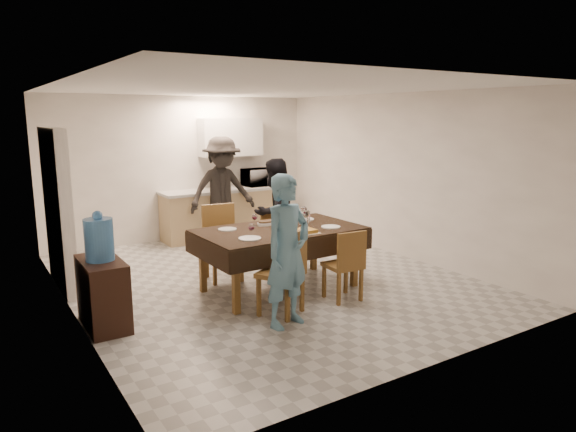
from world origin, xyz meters
The scene contains 33 objects.
floor centered at (0.00, 0.00, 0.00)m, with size 5.00×6.00×0.02m, color #B9B9B4.
ceiling centered at (0.00, 0.00, 2.60)m, with size 5.00×6.00×0.02m, color white.
wall_back centered at (0.00, 3.00, 1.30)m, with size 5.00×0.02×2.60m, color white.
wall_front centered at (0.00, -3.00, 1.30)m, with size 5.00×0.02×2.60m, color white.
wall_left centered at (-2.50, 0.00, 1.30)m, with size 0.02×6.00×2.60m, color white.
wall_right centered at (2.50, 0.00, 1.30)m, with size 0.02×6.00×2.60m, color white.
stub_partition centered at (-2.42, 1.20, 1.05)m, with size 0.15×1.40×2.10m, color white.
kitchen_base_cabinet centered at (0.60, 2.68, 0.43)m, with size 2.20×0.60×0.86m, color tan.
kitchen_worktop centered at (0.60, 2.68, 0.89)m, with size 2.24×0.64×0.05m, color #B2B2AD.
upper_cabinet centered at (0.90, 2.82, 1.85)m, with size 1.20×0.34×0.70m, color silver.
dining_table centered at (-0.03, -0.44, 0.78)m, with size 2.11×1.26×0.81m.
chair_near_left centered at (-0.48, -1.28, 0.61)m, with size 0.61×0.64×0.54m.
chair_near_right centered at (0.42, -1.28, 0.55)m, with size 0.43×0.43×0.48m.
chair_far_left centered at (-0.48, 0.21, 0.63)m, with size 0.53×0.53×0.56m.
chair_far_right centered at (0.42, 0.22, 0.56)m, with size 0.45×0.45×0.50m.
console centered at (-2.28, -0.47, 0.37)m, with size 0.40×0.80×0.74m, color black.
water_jug centered at (-2.28, -0.47, 0.97)m, with size 0.30×0.30×0.45m, color #4889CC.
wine_bottle centered at (-0.08, -0.39, 0.97)m, with size 0.08×0.08×0.31m, color black, non-canonical shape.
water_pitcher centered at (0.32, -0.49, 0.92)m, with size 0.13×0.13×0.21m, color white.
savoury_tart centered at (0.07, -0.82, 0.84)m, with size 0.37×0.28×0.05m, color gold.
salad_bowl centered at (0.27, -0.26, 0.85)m, with size 0.18×0.18×0.07m, color white.
mushroom_dish centered at (-0.08, -0.16, 0.83)m, with size 0.21×0.21×0.04m, color white.
wine_glass_a centered at (-0.58, -0.69, 0.90)m, with size 0.08×0.08×0.18m, color white, non-canonical shape.
wine_glass_b centered at (0.52, -0.19, 0.91)m, with size 0.09×0.09×0.20m, color white, non-canonical shape.
wine_glass_c centered at (-0.23, -0.14, 0.90)m, with size 0.08×0.08×0.17m, color white, non-canonical shape.
plate_near_left centered at (-0.63, -0.74, 0.82)m, with size 0.27×0.27×0.02m, color white.
plate_near_right centered at (0.57, -0.74, 0.82)m, with size 0.25×0.25×0.01m, color white.
plate_far_left centered at (-0.63, -0.14, 0.82)m, with size 0.24×0.24×0.01m, color white.
plate_far_right centered at (0.57, -0.14, 0.82)m, with size 0.26×0.26×0.02m, color white.
microwave centered at (1.42, 2.68, 1.08)m, with size 0.60×0.41×0.33m, color silver.
person_near centered at (-0.58, -1.49, 0.83)m, with size 0.60×0.40×1.65m, color #5D91AD.
person_far centered at (0.52, 0.61, 0.81)m, with size 0.79×0.61×1.62m, color black.
person_kitchen centered at (0.42, 2.23, 0.95)m, with size 1.22×0.70×1.89m, color black.
Camera 1 is at (-3.42, -5.95, 2.24)m, focal length 32.00 mm.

